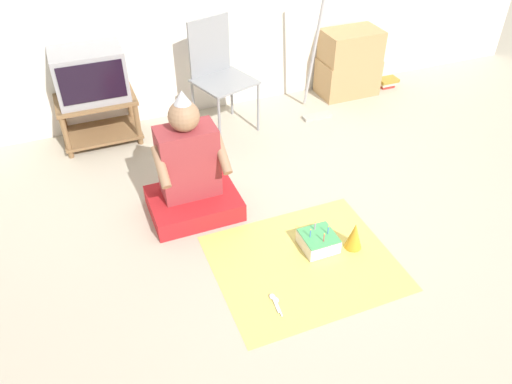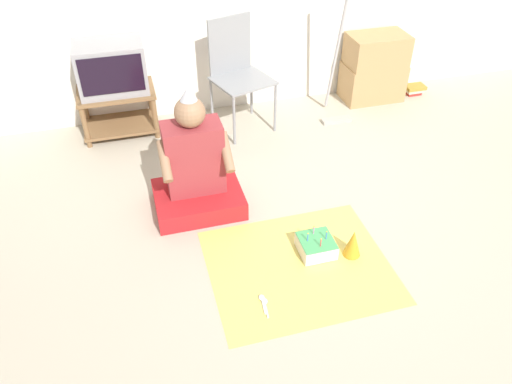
# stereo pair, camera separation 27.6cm
# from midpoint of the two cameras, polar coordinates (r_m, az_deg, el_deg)

# --- Properties ---
(ground_plane) EXTENTS (16.00, 16.00, 0.00)m
(ground_plane) POSITION_cam_midpoint_polar(r_m,az_deg,el_deg) (3.35, 13.11, -6.97)
(ground_plane) COLOR #BCB29E
(tv_stand) EXTENTS (0.64, 0.42, 0.40)m
(tv_stand) POSITION_cam_midpoint_polar(r_m,az_deg,el_deg) (4.50, -13.73, 9.32)
(tv_stand) COLOR olive
(tv_stand) RESTS_ON ground_plane
(tv) EXTENTS (0.55, 0.39, 0.41)m
(tv) POSITION_cam_midpoint_polar(r_m,az_deg,el_deg) (4.34, -14.46, 13.59)
(tv) COLOR #99999E
(tv) RESTS_ON tv_stand
(folding_chair) EXTENTS (0.56, 0.54, 0.95)m
(folding_chair) POSITION_cam_midpoint_polar(r_m,az_deg,el_deg) (4.36, -0.34, 14.02)
(folding_chair) COLOR gray
(folding_chair) RESTS_ON ground_plane
(cardboard_box_stack) EXTENTS (0.57, 0.35, 0.64)m
(cardboard_box_stack) POSITION_cam_midpoint_polar(r_m,az_deg,el_deg) (5.09, 14.93, 13.51)
(cardboard_box_stack) COLOR tan
(cardboard_box_stack) RESTS_ON ground_plane
(dust_mop) EXTENTS (0.28, 0.33, 1.33)m
(dust_mop) POSITION_cam_midpoint_polar(r_m,az_deg,el_deg) (4.61, 11.03, 12.67)
(dust_mop) COLOR #B2ADA3
(dust_mop) RESTS_ON ground_plane
(book_pile) EXTENTS (0.20, 0.13, 0.09)m
(book_pile) POSITION_cam_midpoint_polar(r_m,az_deg,el_deg) (5.40, 19.07, 11.01)
(book_pile) COLOR #B72D28
(book_pile) RESTS_ON ground_plane
(person_seated) EXTENTS (0.62, 0.48, 0.93)m
(person_seated) POSITION_cam_midpoint_polar(r_m,az_deg,el_deg) (3.47, -4.67, 2.33)
(person_seated) COLOR red
(person_seated) RESTS_ON ground_plane
(party_cloth) EXTENTS (1.13, 0.96, 0.01)m
(party_cloth) POSITION_cam_midpoint_polar(r_m,az_deg,el_deg) (3.21, 7.40, -8.47)
(party_cloth) COLOR #EAD666
(party_cloth) RESTS_ON ground_plane
(birthday_cake) EXTENTS (0.22, 0.22, 0.17)m
(birthday_cake) POSITION_cam_midpoint_polar(r_m,az_deg,el_deg) (3.28, 9.31, -6.16)
(birthday_cake) COLOR white
(birthday_cake) RESTS_ON party_cloth
(party_hat_blue) EXTENTS (0.11, 0.11, 0.19)m
(party_hat_blue) POSITION_cam_midpoint_polar(r_m,az_deg,el_deg) (3.28, 13.37, -5.79)
(party_hat_blue) COLOR gold
(party_hat_blue) RESTS_ON party_cloth
(plastic_spoon_near) EXTENTS (0.04, 0.15, 0.01)m
(plastic_spoon_near) POSITION_cam_midpoint_polar(r_m,az_deg,el_deg) (3.00, 3.41, -12.29)
(plastic_spoon_near) COLOR white
(plastic_spoon_near) RESTS_ON party_cloth
(plastic_spoon_far) EXTENTS (0.04, 0.15, 0.01)m
(plastic_spoon_far) POSITION_cam_midpoint_polar(r_m,az_deg,el_deg) (2.98, 3.75, -12.68)
(plastic_spoon_far) COLOR white
(plastic_spoon_far) RESTS_ON party_cloth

